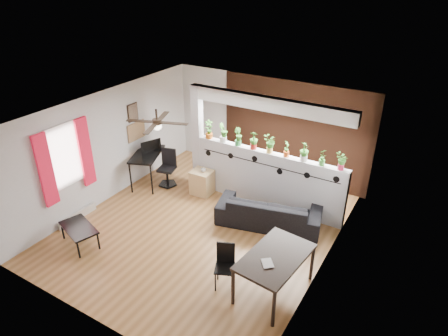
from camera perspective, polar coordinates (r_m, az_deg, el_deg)
room_shell at (r=8.05m, az=-3.23°, el=-0.76°), size 6.30×7.10×2.90m
partition_wall at (r=9.16m, az=6.28°, el=-1.61°), size 3.60×0.18×1.35m
ceiling_header at (r=8.45m, az=6.89°, el=8.98°), size 3.60×0.18×0.30m
pier_column at (r=9.73m, az=-3.78°, el=4.41°), size 0.22×0.20×2.60m
brick_panel at (r=10.13m, az=10.01°, el=4.98°), size 3.90×0.05×2.60m
vine_decal at (r=8.89m, az=6.15°, el=0.42°), size 3.31×0.01×0.30m
window_assembly at (r=8.81m, az=-21.75°, el=1.34°), size 0.09×1.30×1.55m
baseboard_heater at (r=9.47m, az=-20.21°, el=-6.42°), size 0.08×1.00×0.18m
corkboard at (r=10.18m, az=-12.41°, el=5.18°), size 0.03×0.60×0.45m
framed_art at (r=9.98m, az=-12.90°, el=7.75°), size 0.03×0.34×0.44m
ceiling_fan at (r=7.85m, az=-9.54°, el=6.31°), size 1.19×1.19×0.43m
potted_plant_0 at (r=9.45m, az=-2.17°, el=5.63°), size 0.30×0.30×0.45m
potted_plant_1 at (r=9.25m, az=-0.10°, el=5.17°), size 0.29×0.30×0.45m
potted_plant_2 at (r=9.08m, az=2.04°, el=4.57°), size 0.21×0.17×0.41m
potted_plant_3 at (r=8.91m, az=4.27°, el=4.05°), size 0.25×0.22×0.41m
potted_plant_4 at (r=8.77m, az=6.57°, el=3.47°), size 0.25×0.26×0.40m
potted_plant_5 at (r=8.64m, az=8.94°, el=2.80°), size 0.16×0.19×0.36m
potted_plant_6 at (r=8.50m, az=11.41°, el=2.40°), size 0.27×0.26×0.42m
potted_plant_7 at (r=8.41m, az=13.90°, el=1.60°), size 0.22×0.23×0.36m
potted_plant_8 at (r=8.32m, az=16.47°, el=0.99°), size 0.21×0.23×0.37m
sofa at (r=8.69m, az=6.43°, el=-6.20°), size 2.24×1.30×0.62m
cube_shelf at (r=9.75m, az=-3.16°, el=-2.04°), size 0.51×0.46×0.61m
cup at (r=9.56m, az=-2.96°, el=-0.29°), size 0.15×0.15×0.09m
computer_desk at (r=10.17m, az=-10.95°, el=1.67°), size 1.00×1.30×0.84m
monitor at (r=10.20m, az=-10.48°, el=2.83°), size 0.30×0.16×0.17m
office_chair at (r=10.17m, az=-8.03°, el=-0.27°), size 0.49×0.49×0.94m
dining_table at (r=6.86m, az=7.32°, el=-12.87°), size 1.00×1.48×0.76m
book at (r=6.62m, az=5.47°, el=-13.47°), size 0.28×0.29×0.02m
folding_chair at (r=7.07m, az=0.18°, el=-13.15°), size 0.44×0.44×0.83m
coffee_table at (r=8.53m, az=-20.04°, el=-8.16°), size 0.99×0.74×0.41m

